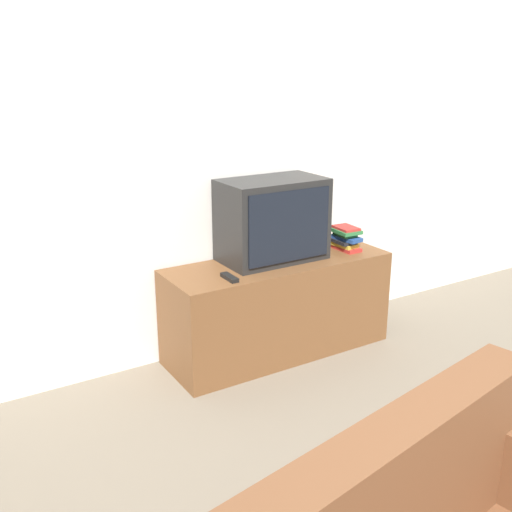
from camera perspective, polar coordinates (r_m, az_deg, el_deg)
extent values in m
cube|color=white|center=(3.66, -8.32, 9.22)|extent=(9.00, 0.06, 2.60)
cube|color=brown|center=(3.94, 2.10, -4.86)|extent=(1.49, 0.51, 0.63)
cube|color=black|center=(3.80, 1.54, 3.47)|extent=(0.66, 0.38, 0.52)
cube|color=black|center=(3.65, 3.22, 2.82)|extent=(0.58, 0.01, 0.44)
cube|color=#B72D28|center=(4.11, 8.60, 0.76)|extent=(0.11, 0.20, 0.02)
cube|color=gold|center=(4.11, 8.41, 1.13)|extent=(0.12, 0.19, 0.03)
cube|color=black|center=(4.09, 8.37, 1.39)|extent=(0.12, 0.16, 0.02)
cube|color=#23478E|center=(4.08, 8.63, 1.71)|extent=(0.12, 0.22, 0.03)
cube|color=#2D753D|center=(4.09, 8.48, 2.10)|extent=(0.11, 0.15, 0.02)
cube|color=#2D753D|center=(4.07, 8.54, 2.39)|extent=(0.15, 0.20, 0.02)
cube|color=#B72D28|center=(4.07, 8.57, 2.66)|extent=(0.13, 0.18, 0.02)
cube|color=black|center=(3.51, -2.54, -2.06)|extent=(0.05, 0.15, 0.02)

